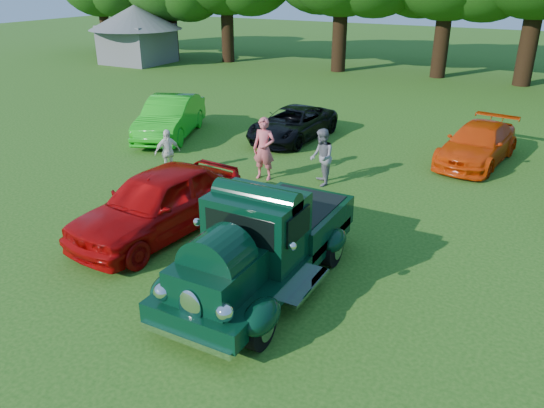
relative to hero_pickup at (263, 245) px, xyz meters
The scene contains 10 objects.
ground 0.97m from the hero_pickup, 110.09° to the left, with size 120.00×120.00×0.00m, color #205012.
hero_pickup is the anchor object (origin of this frame).
red_convertible 3.47m from the hero_pickup, 165.88° to the left, with size 1.92×4.77×1.63m, color #AA0707.
back_car_lime 11.39m from the hero_pickup, 137.70° to the left, with size 1.62×4.66×1.53m, color #18A816.
back_car_black 10.43m from the hero_pickup, 113.15° to the left, with size 2.00×4.34×1.21m, color black.
back_car_orange 10.42m from the hero_pickup, 75.82° to the left, with size 1.79×4.40×1.28m, color #DC3B07.
spectator_pink 6.11m from the hero_pickup, 119.05° to the left, with size 0.70×0.46×1.93m, color #E05C65.
spectator_grey 5.85m from the hero_pickup, 102.03° to the left, with size 0.83×0.65×1.72m, color gray.
spectator_white 7.18m from the hero_pickup, 143.94° to the left, with size 0.86×0.36×1.47m, color white.
gazebo 30.78m from the hero_pickup, 136.03° to the left, with size 6.40×6.40×3.90m.
Camera 1 is at (4.73, -8.48, 5.87)m, focal length 35.00 mm.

